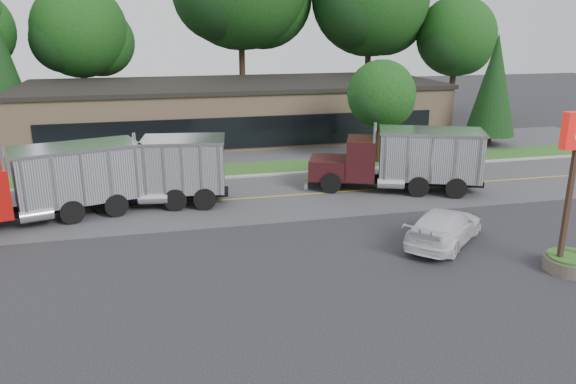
# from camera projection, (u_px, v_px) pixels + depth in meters

# --- Properties ---
(ground) EXTENTS (140.00, 140.00, 0.00)m
(ground) POSITION_uv_depth(u_px,v_px,m) (280.00, 270.00, 20.92)
(ground) COLOR #39393F
(ground) RESTS_ON ground
(road) EXTENTS (60.00, 8.00, 0.02)m
(road) POSITION_uv_depth(u_px,v_px,m) (243.00, 199.00, 29.30)
(road) COLOR slate
(road) RESTS_ON ground
(center_line) EXTENTS (60.00, 0.12, 0.01)m
(center_line) POSITION_uv_depth(u_px,v_px,m) (243.00, 199.00, 29.30)
(center_line) COLOR gold
(center_line) RESTS_ON ground
(curb) EXTENTS (60.00, 0.30, 0.12)m
(curb) POSITION_uv_depth(u_px,v_px,m) (232.00, 178.00, 33.21)
(curb) COLOR #9E9E99
(curb) RESTS_ON ground
(grass_verge) EXTENTS (60.00, 3.40, 0.03)m
(grass_verge) POSITION_uv_depth(u_px,v_px,m) (228.00, 171.00, 34.88)
(grass_verge) COLOR #27521C
(grass_verge) RESTS_ON ground
(far_parking) EXTENTS (60.00, 7.00, 0.02)m
(far_parking) POSITION_uv_depth(u_px,v_px,m) (218.00, 153.00, 39.54)
(far_parking) COLOR slate
(far_parking) RESTS_ON ground
(strip_mall) EXTENTS (32.00, 12.00, 4.00)m
(strip_mall) POSITION_uv_depth(u_px,v_px,m) (234.00, 111.00, 44.98)
(strip_mall) COLOR tan
(strip_mall) RESTS_ON ground
(tree_far_b) EXTENTS (8.53, 8.03, 12.17)m
(tree_far_b) POSITION_uv_depth(u_px,v_px,m) (82.00, 35.00, 48.22)
(tree_far_b) COLOR #382619
(tree_far_b) RESTS_ON ground
(tree_far_d) EXTENTS (11.64, 10.95, 16.60)m
(tree_far_d) POSITION_uv_depth(u_px,v_px,m) (371.00, 2.00, 52.25)
(tree_far_d) COLOR #382619
(tree_far_d) RESTS_ON ground
(tree_far_e) EXTENTS (7.91, 7.44, 11.28)m
(tree_far_e) POSITION_uv_depth(u_px,v_px,m) (457.00, 40.00, 53.10)
(tree_far_e) COLOR #382619
(tree_far_e) RESTS_ON ground
(evergreen_right) EXTENTS (3.56, 3.56, 8.10)m
(evergreen_right) POSITION_uv_depth(u_px,v_px,m) (494.00, 85.00, 40.80)
(evergreen_right) COLOR #382619
(evergreen_right) RESTS_ON ground
(tree_verge) EXTENTS (4.64, 4.37, 6.62)m
(tree_verge) POSITION_uv_depth(u_px,v_px,m) (382.00, 98.00, 35.93)
(tree_verge) COLOR #382619
(tree_verge) RESTS_ON ground
(dump_truck_red) EXTENTS (9.75, 5.05, 3.36)m
(dump_truck_red) POSITION_uv_depth(u_px,v_px,m) (48.00, 182.00, 25.81)
(dump_truck_red) COLOR black
(dump_truck_red) RESTS_ON ground
(dump_truck_blue) EXTENTS (7.04, 3.49, 3.36)m
(dump_truck_blue) POSITION_uv_depth(u_px,v_px,m) (166.00, 170.00, 27.99)
(dump_truck_blue) COLOR black
(dump_truck_blue) RESTS_ON ground
(dump_truck_maroon) EXTENTS (9.41, 5.70, 3.36)m
(dump_truck_maroon) POSITION_uv_depth(u_px,v_px,m) (405.00, 158.00, 30.31)
(dump_truck_maroon) COLOR black
(dump_truck_maroon) RESTS_ON ground
(rally_car) EXTENTS (5.07, 4.90, 1.45)m
(rally_car) POSITION_uv_depth(u_px,v_px,m) (444.00, 227.00, 23.25)
(rally_car) COLOR silver
(rally_car) RESTS_ON ground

